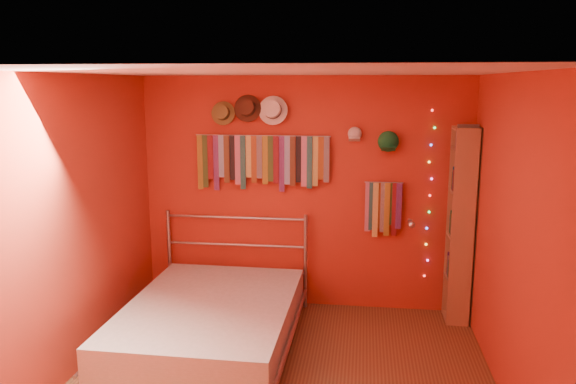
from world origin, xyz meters
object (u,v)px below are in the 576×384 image
at_px(bookshelf, 465,225).
at_px(bed, 210,323).
at_px(tie_rack, 262,159).
at_px(reading_lamp, 411,224).

relative_size(bookshelf, bed, 0.93).
xyz_separation_m(tie_rack, bookshelf, (2.11, -0.15, -0.61)).
height_order(reading_lamp, bed, reading_lamp).
height_order(tie_rack, bookshelf, bookshelf).
distance_m(reading_lamp, bed, 2.23).
xyz_separation_m(bookshelf, bed, (-2.39, -0.96, -0.78)).
relative_size(reading_lamp, bed, 0.15).
relative_size(reading_lamp, bookshelf, 0.16).
bearing_deg(bookshelf, bed, -158.04).
distance_m(tie_rack, bed, 1.80).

